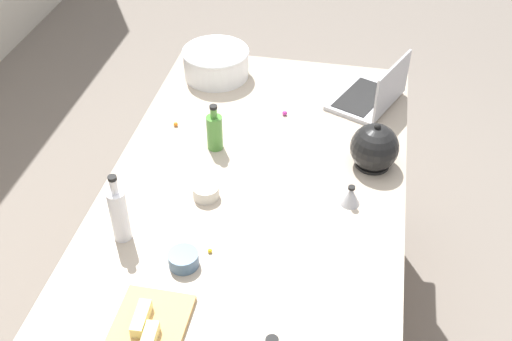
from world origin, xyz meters
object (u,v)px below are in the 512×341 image
bottle_vinegar (119,214)px  kettle (374,148)px  butter_stick_left (149,341)px  mixing_bowl_large (216,62)px  butter_stick_right (141,318)px  kitchen_timer (351,196)px  bottle_olive (215,131)px  ramekin_small (206,192)px  ramekin_medium (183,259)px  cutting_board (146,334)px  laptop (373,95)px

bottle_vinegar → kettle: size_ratio=1.22×
kettle → butter_stick_left: size_ratio=1.94×
kettle → mixing_bowl_large: bearing=55.1°
butter_stick_right → kitchen_timer: bearing=-40.5°
bottle_olive → ramekin_small: bottle_olive is taller
bottle_olive → ramekin_medium: bottle_olive is taller
bottle_vinegar → cutting_board: 0.42m
bottle_vinegar → ramekin_small: (0.24, -0.22, -0.08)m
kettle → ramekin_small: 0.64m
butter_stick_right → kitchen_timer: size_ratio=1.43×
laptop → cutting_board: laptop is taller
bottle_olive → ramekin_small: 0.29m
butter_stick_right → bottle_olive: bearing=-0.2°
ramekin_medium → cutting_board: bearing=174.1°
butter_stick_right → laptop: bearing=-24.6°
kettle → cutting_board: (-0.90, 0.58, -0.07)m
ramekin_small → mixing_bowl_large: bearing=11.3°
cutting_board → bottle_olive: bearing=1.3°
ramekin_medium → butter_stick_left: bearing=178.9°
ramekin_small → bottle_vinegar: bearing=138.2°
bottle_vinegar → bottle_olive: (0.53, -0.18, -0.03)m
cutting_board → kitchen_timer: size_ratio=4.01×
ramekin_medium → bottle_olive: bearing=4.6°
bottle_vinegar → bottle_olive: bearing=-19.0°
ramekin_small → bottle_olive: bearing=7.4°
bottle_vinegar → ramekin_medium: size_ratio=2.70×
bottle_olive → butter_stick_left: bottle_olive is taller
laptop → butter_stick_left: bearing=158.2°
butter_stick_right → kettle: bearing=-35.0°
bottle_vinegar → butter_stick_right: 0.38m
bottle_olive → kettle: (0.01, -0.60, 0.00)m
cutting_board → kettle: bearing=-33.0°
mixing_bowl_large → ramekin_small: 0.82m
mixing_bowl_large → butter_stick_left: 1.45m
kettle → kitchen_timer: size_ratio=2.77×
bottle_olive → cutting_board: bottle_olive is taller
laptop → bottle_olive: size_ratio=1.92×
mixing_bowl_large → ramekin_small: (-0.80, -0.16, -0.05)m
laptop → bottle_vinegar: 1.22m
kettle → butter_stick_left: kettle is taller
bottle_vinegar → kitchen_timer: (0.31, -0.72, -0.07)m
bottle_vinegar → butter_stick_left: 0.46m
mixing_bowl_large → ramekin_small: bearing=-168.7°
butter_stick_left → ramekin_small: bearing=0.5°
ramekin_medium → kitchen_timer: 0.62m
laptop → butter_stick_right: 1.40m
bottle_olive → kettle: size_ratio=0.91×
ramekin_small → kitchen_timer: (0.06, -0.50, 0.01)m
mixing_bowl_large → ramekin_medium: 1.14m
butter_stick_left → bottle_vinegar: bearing=29.6°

